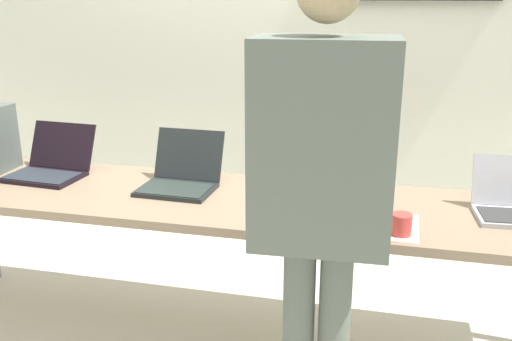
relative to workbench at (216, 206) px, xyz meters
The scene contains 9 objects.
ground 0.70m from the workbench, ahead, with size 8.00×8.00×0.04m, color beige.
back_wall 1.34m from the workbench, 88.93° to the left, with size 8.00×0.11×2.79m.
workbench is the anchor object (origin of this frame).
laptop_station_0 0.92m from the workbench, behind, with size 0.39×0.37×0.24m.
laptop_station_1 0.24m from the workbench, 157.38° to the left, with size 0.35×0.36×0.25m.
laptop_station_2 0.57m from the workbench, ahead, with size 0.36×0.34×0.26m.
person 0.91m from the workbench, 48.23° to the right, with size 0.45×0.60×1.72m.
coffee_mug 0.87m from the workbench, 16.82° to the right, with size 0.08×0.08×0.09m.
paper_sheet 0.81m from the workbench, 12.11° to the right, with size 0.22×0.30×0.00m.
Camera 1 is at (0.75, -2.33, 1.62)m, focal length 39.61 mm.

